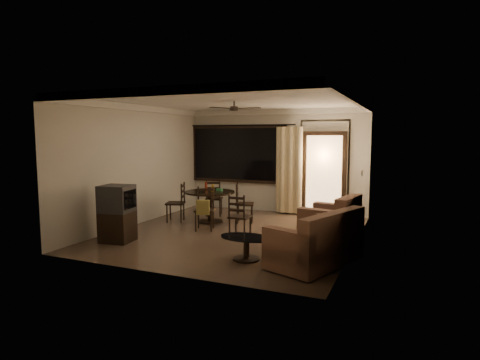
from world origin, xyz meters
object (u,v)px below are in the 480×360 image
at_px(dining_table, 210,198).
at_px(dining_chair_west, 176,210).
at_px(dining_chair_south, 205,217).
at_px(sofa, 318,244).
at_px(tv_cabinet, 117,213).
at_px(dining_chair_north, 214,205).
at_px(side_chair, 240,225).
at_px(armchair, 333,225).
at_px(dining_chair_east, 244,211).
at_px(coffee_table, 246,244).

relative_size(dining_table, dining_chair_west, 1.27).
distance_m(dining_chair_south, sofa, 3.18).
xyz_separation_m(dining_chair_south, tv_cabinet, (-1.13, -1.53, 0.26)).
bearing_deg(dining_chair_north, side_chair, 110.06).
bearing_deg(dining_chair_north, armchair, 133.97).
relative_size(dining_chair_east, dining_chair_north, 1.00).
height_order(tv_cabinet, coffee_table, tv_cabinet).
bearing_deg(dining_chair_south, sofa, -46.02).
distance_m(dining_chair_south, tv_cabinet, 1.91).
bearing_deg(side_chair, dining_chair_east, -71.49).
bearing_deg(coffee_table, dining_table, 128.65).
xyz_separation_m(dining_table, sofa, (3.12, -2.23, -0.24)).
height_order(dining_chair_south, armchair, armchair).
height_order(dining_chair_east, tv_cabinet, tv_cabinet).
distance_m(dining_chair_east, tv_cabinet, 3.09).
bearing_deg(tv_cabinet, side_chair, 21.87).
bearing_deg(dining_table, side_chair, -41.38).
distance_m(dining_table, sofa, 3.85).
distance_m(sofa, armchair, 1.28).
bearing_deg(armchair, dining_table, 173.39).
height_order(dining_chair_north, coffee_table, dining_chair_north).
relative_size(dining_chair_west, side_chair, 1.04).
relative_size(dining_chair_south, tv_cabinet, 0.85).
relative_size(armchair, side_chair, 1.20).
distance_m(tv_cabinet, coffee_table, 2.81).
xyz_separation_m(dining_chair_west, sofa, (3.91, -1.95, 0.07)).
bearing_deg(armchair, dining_chair_south, -172.52).
relative_size(dining_chair_west, armchair, 0.87).
height_order(dining_chair_east, armchair, armchair).
xyz_separation_m(dining_table, tv_cabinet, (-0.84, -2.34, -0.03)).
bearing_deg(tv_cabinet, dining_chair_east, 49.66).
height_order(dining_chair_north, tv_cabinet, tv_cabinet).
xyz_separation_m(dining_table, dining_chair_south, (0.28, -0.81, -0.29)).
relative_size(sofa, coffee_table, 2.02).
bearing_deg(dining_chair_south, side_chair, -36.46).
bearing_deg(dining_chair_east, dining_table, 89.92).
height_order(dining_chair_west, side_chair, dining_chair_west).
height_order(dining_table, tv_cabinet, tv_cabinet).
relative_size(dining_chair_east, side_chair, 1.04).
distance_m(dining_table, armchair, 3.27).
relative_size(sofa, armchair, 1.69).
bearing_deg(tv_cabinet, armchair, 10.84).
bearing_deg(dining_chair_north, dining_chair_east, 136.76).
bearing_deg(coffee_table, tv_cabinet, 177.84).
height_order(dining_table, side_chair, dining_table).
relative_size(tv_cabinet, armchair, 1.03).
bearing_deg(dining_chair_south, dining_chair_east, 45.70).
xyz_separation_m(sofa, coffee_table, (-1.17, -0.21, -0.08)).
relative_size(dining_chair_south, coffee_table, 1.04).
height_order(dining_chair_east, coffee_table, dining_chair_east).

